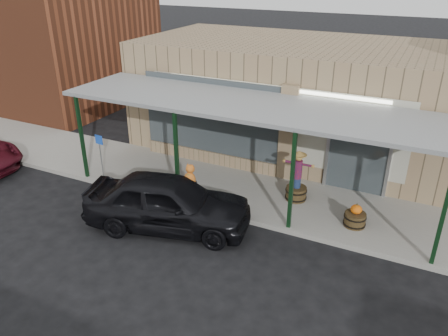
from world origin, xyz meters
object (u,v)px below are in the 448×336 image
at_px(barrel_scarecrow, 297,183).
at_px(barrel_pumpkin, 355,218).
at_px(handicap_sign, 100,150).
at_px(parked_sedan, 168,202).

distance_m(barrel_scarecrow, barrel_pumpkin, 2.10).
xyz_separation_m(barrel_scarecrow, barrel_pumpkin, (1.94, -0.73, -0.31)).
bearing_deg(barrel_scarecrow, handicap_sign, -154.75).
distance_m(barrel_pumpkin, handicap_sign, 8.50).
relative_size(handicap_sign, parked_sedan, 0.30).
xyz_separation_m(barrel_pumpkin, handicap_sign, (-8.44, -0.63, 0.72)).
xyz_separation_m(handicap_sign, parked_sedan, (3.64, -1.49, -0.33)).
bearing_deg(barrel_pumpkin, handicap_sign, -175.74).
relative_size(barrel_pumpkin, parked_sedan, 0.15).
relative_size(barrel_pumpkin, handicap_sign, 0.50).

